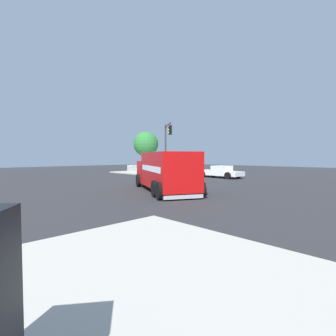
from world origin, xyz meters
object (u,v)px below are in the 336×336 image
traffic_light_primary (167,142)px  pickup_white (220,171)px  pedestrian_near_corner (190,165)px  delivery_truck (165,171)px  shade_tree_near (146,144)px

traffic_light_primary → pickup_white: traffic_light_primary is taller
pedestrian_near_corner → pickup_white: bearing=59.6°
delivery_truck → pedestrian_near_corner: 22.33m
pickup_white → pedestrian_near_corner: bearing=-120.4°
delivery_truck → pickup_white: bearing=-162.6°
pickup_white → shade_tree_near: size_ratio=0.83×
delivery_truck → pickup_white: (-12.37, -3.88, -0.69)m
delivery_truck → pedestrian_near_corner: size_ratio=5.01×
pickup_white → pedestrian_near_corner: (-5.55, -9.44, 0.35)m
shade_tree_near → traffic_light_primary: bearing=61.4°
pickup_white → pedestrian_near_corner: pedestrian_near_corner is taller
traffic_light_primary → pedestrian_near_corner: traffic_light_primary is taller
pickup_white → pedestrian_near_corner: size_ratio=3.18×
delivery_truck → shade_tree_near: bearing=-126.0°
traffic_light_primary → pedestrian_near_corner: (-9.99, -5.28, -2.99)m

